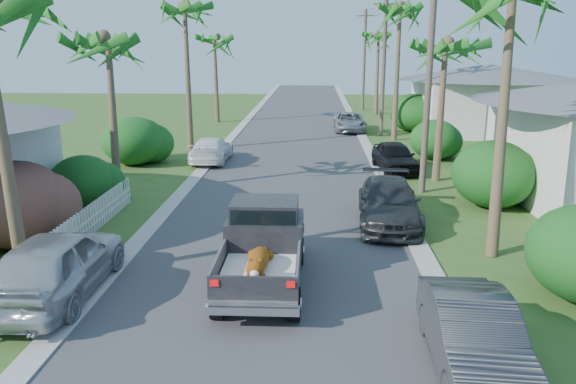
{
  "coord_description": "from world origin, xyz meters",
  "views": [
    {
      "loc": [
        1.11,
        -9.71,
        5.93
      ],
      "look_at": [
        0.3,
        7.44,
        1.4
      ],
      "focal_mm": 35.0,
      "sensor_mm": 36.0,
      "label": 1
    }
  ],
  "objects_px": {
    "pickup_truck": "(264,242)",
    "parked_car_lf": "(211,150)",
    "palm_l_d": "(215,37)",
    "palm_r_b": "(446,44)",
    "parked_car_rf": "(395,157)",
    "palm_l_b": "(107,38)",
    "utility_pole_c": "(384,65)",
    "parked_car_rn": "(473,337)",
    "utility_pole_d": "(364,59)",
    "palm_l_c": "(185,7)",
    "house_right_far": "(486,101)",
    "parked_car_rd": "(350,122)",
    "palm_r_c": "(400,7)",
    "palm_r_d": "(379,34)",
    "parked_car_rm": "(389,203)",
    "parked_car_ln": "(57,264)",
    "utility_pole_b": "(429,79)"
  },
  "relations": [
    {
      "from": "parked_car_rm",
      "to": "palm_r_c",
      "type": "distance_m",
      "value": 18.97
    },
    {
      "from": "parked_car_rm",
      "to": "palm_r_b",
      "type": "height_order",
      "value": "palm_r_b"
    },
    {
      "from": "palm_l_b",
      "to": "palm_l_d",
      "type": "relative_size",
      "value": 0.96
    },
    {
      "from": "palm_r_d",
      "to": "utility_pole_d",
      "type": "relative_size",
      "value": 0.89
    },
    {
      "from": "parked_car_lf",
      "to": "palm_r_b",
      "type": "bearing_deg",
      "value": 161.65
    },
    {
      "from": "palm_l_d",
      "to": "palm_r_b",
      "type": "bearing_deg",
      "value": -55.41
    },
    {
      "from": "parked_car_lf",
      "to": "house_right_far",
      "type": "xyz_separation_m",
      "value": [
        17.2,
        11.27,
        1.48
      ]
    },
    {
      "from": "parked_car_rn",
      "to": "utility_pole_c",
      "type": "distance_m",
      "value": 28.54
    },
    {
      "from": "parked_car_rn",
      "to": "parked_car_rd",
      "type": "distance_m",
      "value": 30.02
    },
    {
      "from": "palm_r_b",
      "to": "palm_r_d",
      "type": "distance_m",
      "value": 25.01
    },
    {
      "from": "utility_pole_b",
      "to": "parked_car_ln",
      "type": "bearing_deg",
      "value": -135.4
    },
    {
      "from": "parked_car_lf",
      "to": "utility_pole_d",
      "type": "height_order",
      "value": "utility_pole_d"
    },
    {
      "from": "palm_l_d",
      "to": "palm_r_c",
      "type": "height_order",
      "value": "palm_r_c"
    },
    {
      "from": "palm_l_d",
      "to": "utility_pole_c",
      "type": "distance_m",
      "value": 13.63
    },
    {
      "from": "palm_r_d",
      "to": "parked_car_rn",
      "type": "bearing_deg",
      "value": -93.42
    },
    {
      "from": "pickup_truck",
      "to": "parked_car_rn",
      "type": "bearing_deg",
      "value": -43.88
    },
    {
      "from": "utility_pole_b",
      "to": "palm_l_d",
      "type": "bearing_deg",
      "value": 119.95
    },
    {
      "from": "parked_car_rf",
      "to": "palm_r_c",
      "type": "height_order",
      "value": "palm_r_c"
    },
    {
      "from": "parked_car_ln",
      "to": "palm_r_c",
      "type": "bearing_deg",
      "value": -115.91
    },
    {
      "from": "parked_car_rn",
      "to": "palm_l_d",
      "type": "xyz_separation_m",
      "value": [
        -10.59,
        34.24,
        5.75
      ]
    },
    {
      "from": "parked_car_rd",
      "to": "palm_r_c",
      "type": "height_order",
      "value": "palm_r_c"
    },
    {
      "from": "palm_l_d",
      "to": "palm_r_b",
      "type": "relative_size",
      "value": 1.07
    },
    {
      "from": "palm_l_b",
      "to": "utility_pole_c",
      "type": "xyz_separation_m",
      "value": [
        12.4,
        16.0,
        -1.55
      ]
    },
    {
      "from": "pickup_truck",
      "to": "parked_car_lf",
      "type": "distance_m",
      "value": 15.44
    },
    {
      "from": "palm_r_b",
      "to": "palm_l_b",
      "type": "bearing_deg",
      "value": -167.38
    },
    {
      "from": "palm_r_d",
      "to": "palm_r_c",
      "type": "bearing_deg",
      "value": -91.23
    },
    {
      "from": "parked_car_ln",
      "to": "palm_l_c",
      "type": "distance_m",
      "value": 20.73
    },
    {
      "from": "parked_car_ln",
      "to": "house_right_far",
      "type": "xyz_separation_m",
      "value": [
        18.0,
        27.45,
        1.29
      ]
    },
    {
      "from": "parked_car_rn",
      "to": "palm_l_d",
      "type": "height_order",
      "value": "palm_l_d"
    },
    {
      "from": "parked_car_ln",
      "to": "palm_r_b",
      "type": "distance_m",
      "value": 17.77
    },
    {
      "from": "parked_car_rm",
      "to": "utility_pole_d",
      "type": "relative_size",
      "value": 0.55
    },
    {
      "from": "pickup_truck",
      "to": "parked_car_lf",
      "type": "relative_size",
      "value": 1.17
    },
    {
      "from": "palm_r_d",
      "to": "utility_pole_d",
      "type": "distance_m",
      "value": 3.79
    },
    {
      "from": "parked_car_rf",
      "to": "parked_car_lf",
      "type": "relative_size",
      "value": 0.93
    },
    {
      "from": "parked_car_lf",
      "to": "palm_l_d",
      "type": "xyz_separation_m",
      "value": [
        -2.3,
        15.27,
        5.8
      ]
    },
    {
      "from": "parked_car_lf",
      "to": "palm_r_c",
      "type": "relative_size",
      "value": 0.47
    },
    {
      "from": "parked_car_rf",
      "to": "parked_car_ln",
      "type": "xyz_separation_m",
      "value": [
        -10.0,
        -14.41,
        0.14
      ]
    },
    {
      "from": "palm_l_c",
      "to": "parked_car_rf",
      "type": "bearing_deg",
      "value": -24.62
    },
    {
      "from": "house_right_far",
      "to": "parked_car_rf",
      "type": "bearing_deg",
      "value": -121.53
    },
    {
      "from": "utility_pole_b",
      "to": "palm_r_d",
      "type": "bearing_deg",
      "value": 88.09
    },
    {
      "from": "parked_car_rd",
      "to": "utility_pole_c",
      "type": "relative_size",
      "value": 0.51
    },
    {
      "from": "parked_car_rm",
      "to": "parked_car_rd",
      "type": "height_order",
      "value": "parked_car_rm"
    },
    {
      "from": "utility_pole_c",
      "to": "palm_r_b",
      "type": "bearing_deg",
      "value": -85.6
    },
    {
      "from": "parked_car_rm",
      "to": "house_right_far",
      "type": "bearing_deg",
      "value": 69.81
    },
    {
      "from": "palm_r_d",
      "to": "pickup_truck",
      "type": "bearing_deg",
      "value": -100.4
    },
    {
      "from": "parked_car_rn",
      "to": "house_right_far",
      "type": "height_order",
      "value": "house_right_far"
    },
    {
      "from": "palm_r_c",
      "to": "house_right_far",
      "type": "height_order",
      "value": "palm_r_c"
    },
    {
      "from": "parked_car_rn",
      "to": "utility_pole_c",
      "type": "relative_size",
      "value": 0.47
    },
    {
      "from": "house_right_far",
      "to": "utility_pole_c",
      "type": "height_order",
      "value": "utility_pole_c"
    },
    {
      "from": "house_right_far",
      "to": "parked_car_lf",
      "type": "bearing_deg",
      "value": -146.76
    }
  ]
}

